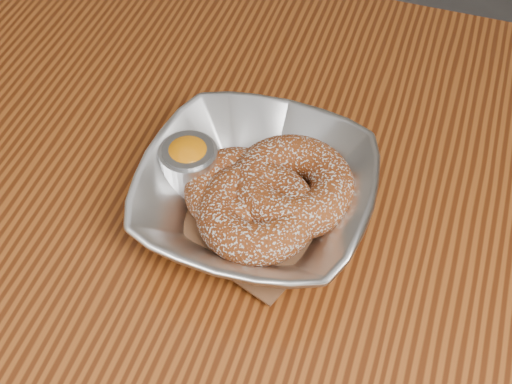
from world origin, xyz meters
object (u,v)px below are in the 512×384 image
(ramekin, at_px, (189,163))
(donut_extra, at_px, (236,190))
(serving_bowl, at_px, (256,196))
(donut_front, at_px, (257,212))
(donut_back, at_px, (291,186))
(table, at_px, (165,286))

(ramekin, bearing_deg, donut_extra, -12.61)
(serving_bowl, xyz_separation_m, donut_front, (0.01, -0.02, 0.00))
(donut_back, bearing_deg, ramekin, -176.44)
(table, relative_size, serving_bowl, 5.85)
(donut_front, relative_size, donut_extra, 1.14)
(donut_back, distance_m, donut_front, 0.04)
(ramekin, bearing_deg, table, -106.15)
(serving_bowl, relative_size, donut_back, 1.85)
(ramekin, bearing_deg, serving_bowl, -9.18)
(table, xyz_separation_m, donut_back, (0.11, 0.06, 0.13))
(donut_back, bearing_deg, donut_extra, -159.95)
(table, height_order, serving_bowl, serving_bowl)
(donut_extra, bearing_deg, donut_front, -37.62)
(donut_back, height_order, donut_front, donut_back)
(donut_front, height_order, ramekin, ramekin)
(donut_front, xyz_separation_m, ramekin, (-0.07, 0.03, 0.00))
(donut_extra, bearing_deg, serving_bowl, 0.12)
(donut_extra, bearing_deg, table, -146.40)
(table, bearing_deg, donut_extra, 33.60)
(donut_front, relative_size, ramekin, 2.01)
(table, relative_size, donut_front, 11.44)
(table, relative_size, ramekin, 23.05)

